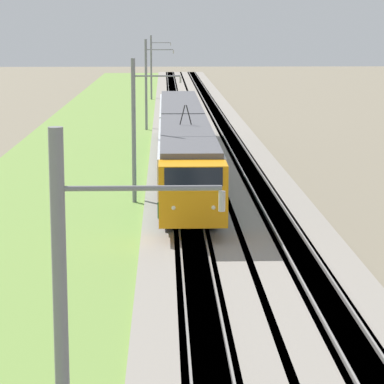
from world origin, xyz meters
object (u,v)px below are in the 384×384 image
(passenger_train, at_px, (183,138))
(catenary_mast_distant, at_px, (152,67))
(catenary_mast_mid, at_px, (135,130))
(catenary_mast_near, at_px, (66,373))
(catenary_mast_far, at_px, (147,84))

(passenger_train, distance_m, catenary_mast_distant, 57.08)
(catenary_mast_mid, distance_m, catenary_mast_distant, 66.66)
(catenary_mast_near, bearing_deg, catenary_mast_distant, 0.00)
(catenary_mast_mid, relative_size, catenary_mast_distant, 0.94)
(catenary_mast_distant, bearing_deg, passenger_train, -177.32)
(passenger_train, relative_size, catenary_mast_near, 5.10)
(catenary_mast_near, bearing_deg, catenary_mast_far, 0.00)
(catenary_mast_distant, bearing_deg, catenary_mast_mid, -180.00)
(catenary_mast_mid, height_order, catenary_mast_far, catenary_mast_far)
(catenary_mast_distant, bearing_deg, catenary_mast_far, 180.00)
(catenary_mast_near, height_order, catenary_mast_distant, catenary_mast_distant)
(catenary_mast_near, xyz_separation_m, catenary_mast_distant, (99.98, 0.00, 0.13))
(passenger_train, distance_m, catenary_mast_mid, 10.16)
(passenger_train, xyz_separation_m, catenary_mast_mid, (-9.67, 2.67, 1.62))
(catenary_mast_near, distance_m, catenary_mast_distant, 99.98)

